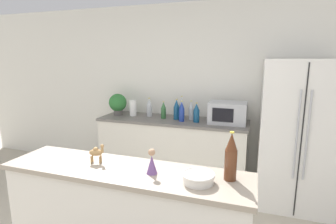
% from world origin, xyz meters
% --- Properties ---
extents(wall_back, '(8.00, 0.06, 2.55)m').
position_xyz_m(wall_back, '(0.00, 2.73, 1.27)').
color(wall_back, silver).
rests_on(wall_back, ground_plane).
extents(back_counter, '(2.09, 0.63, 0.93)m').
position_xyz_m(back_counter, '(-0.27, 2.40, 0.47)').
color(back_counter, silver).
rests_on(back_counter, ground_plane).
extents(refrigerator, '(0.83, 0.76, 1.77)m').
position_xyz_m(refrigerator, '(1.31, 2.31, 0.89)').
color(refrigerator, silver).
rests_on(refrigerator, ground_plane).
extents(potted_plant, '(0.27, 0.27, 0.32)m').
position_xyz_m(potted_plant, '(-1.14, 2.42, 1.11)').
color(potted_plant, '#595451').
rests_on(potted_plant, back_counter).
extents(paper_towel_roll, '(0.10, 0.10, 0.23)m').
position_xyz_m(paper_towel_roll, '(-0.90, 2.44, 1.05)').
color(paper_towel_roll, white).
rests_on(paper_towel_roll, back_counter).
extents(microwave, '(0.48, 0.37, 0.28)m').
position_xyz_m(microwave, '(0.49, 2.42, 1.07)').
color(microwave, '#B2B5BA').
rests_on(microwave, back_counter).
extents(back_bottle_0, '(0.08, 0.08, 0.28)m').
position_xyz_m(back_bottle_0, '(-0.11, 2.31, 1.07)').
color(back_bottle_0, navy).
rests_on(back_bottle_0, back_counter).
extents(back_bottle_1, '(0.08, 0.08, 0.32)m').
position_xyz_m(back_bottle_1, '(-0.16, 2.50, 1.09)').
color(back_bottle_1, '#B2B7BC').
rests_on(back_bottle_1, back_counter).
extents(back_bottle_2, '(0.08, 0.08, 0.29)m').
position_xyz_m(back_bottle_2, '(-0.21, 2.41, 1.07)').
color(back_bottle_2, navy).
rests_on(back_bottle_2, back_counter).
extents(back_bottle_3, '(0.08, 0.08, 0.26)m').
position_xyz_m(back_bottle_3, '(0.09, 2.33, 1.06)').
color(back_bottle_3, navy).
rests_on(back_bottle_3, back_counter).
extents(back_bottle_4, '(0.08, 0.08, 0.27)m').
position_xyz_m(back_bottle_4, '(-0.65, 2.48, 1.07)').
color(back_bottle_4, '#B2B7BC').
rests_on(back_bottle_4, back_counter).
extents(back_bottle_5, '(0.07, 0.07, 0.27)m').
position_xyz_m(back_bottle_5, '(-0.01, 2.44, 1.06)').
color(back_bottle_5, '#B2B7BC').
rests_on(back_bottle_5, back_counter).
extents(back_bottle_6, '(0.07, 0.07, 0.24)m').
position_xyz_m(back_bottle_6, '(-0.41, 2.41, 1.05)').
color(back_bottle_6, '#2D6033').
rests_on(back_bottle_6, back_counter).
extents(wine_bottle, '(0.08, 0.08, 0.32)m').
position_xyz_m(wine_bottle, '(0.70, 0.57, 1.16)').
color(wine_bottle, '#562D19').
rests_on(wine_bottle, bar_counter).
extents(fruit_bowl, '(0.21, 0.21, 0.06)m').
position_xyz_m(fruit_bowl, '(0.52, 0.46, 1.04)').
color(fruit_bowl, white).
rests_on(fruit_bowl, bar_counter).
extents(camel_figurine, '(0.12, 0.08, 0.14)m').
position_xyz_m(camel_figurine, '(-0.27, 0.54, 1.09)').
color(camel_figurine, '#A87F4C').
rests_on(camel_figurine, bar_counter).
extents(wise_man_figurine_blue, '(0.07, 0.07, 0.17)m').
position_xyz_m(wise_man_figurine_blue, '(0.19, 0.49, 1.08)').
color(wise_man_figurine_blue, '#6B4784').
rests_on(wise_man_figurine_blue, bar_counter).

